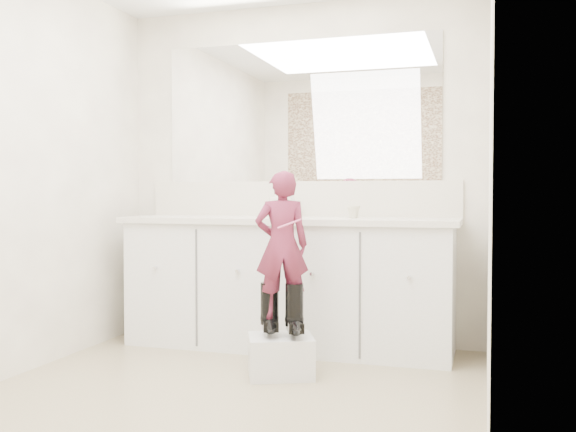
% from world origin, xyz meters
% --- Properties ---
extents(floor, '(3.00, 3.00, 0.00)m').
position_xyz_m(floor, '(0.00, 0.00, 0.00)').
color(floor, '#826D55').
rests_on(floor, ground).
extents(wall_back, '(2.60, 0.00, 2.60)m').
position_xyz_m(wall_back, '(0.00, 1.50, 1.20)').
color(wall_back, '#C1B4A4').
rests_on(wall_back, floor).
extents(wall_right, '(0.00, 3.00, 3.00)m').
position_xyz_m(wall_right, '(1.30, 0.00, 1.20)').
color(wall_right, '#C1B4A4').
rests_on(wall_right, floor).
extents(vanity_cabinet, '(2.20, 0.55, 0.85)m').
position_xyz_m(vanity_cabinet, '(0.00, 1.23, 0.42)').
color(vanity_cabinet, silver).
rests_on(vanity_cabinet, floor).
extents(countertop, '(2.28, 0.58, 0.04)m').
position_xyz_m(countertop, '(0.00, 1.21, 0.87)').
color(countertop, beige).
rests_on(countertop, vanity_cabinet).
extents(backsplash, '(2.28, 0.03, 0.25)m').
position_xyz_m(backsplash, '(0.00, 1.49, 1.02)').
color(backsplash, beige).
rests_on(backsplash, countertop).
extents(mirror, '(2.00, 0.02, 1.00)m').
position_xyz_m(mirror, '(0.00, 1.49, 1.64)').
color(mirror, white).
rests_on(mirror, wall_back).
extents(faucet, '(0.08, 0.08, 0.10)m').
position_xyz_m(faucet, '(0.00, 1.38, 0.94)').
color(faucet, silver).
rests_on(faucet, countertop).
extents(cup, '(0.10, 0.10, 0.08)m').
position_xyz_m(cup, '(0.45, 1.26, 0.93)').
color(cup, beige).
rests_on(cup, countertop).
extents(soap_bottle, '(0.12, 0.12, 0.20)m').
position_xyz_m(soap_bottle, '(-0.09, 1.26, 0.99)').
color(soap_bottle, silver).
rests_on(soap_bottle, countertop).
extents(step_stool, '(0.45, 0.42, 0.23)m').
position_xyz_m(step_stool, '(0.16, 0.56, 0.12)').
color(step_stool, silver).
rests_on(step_stool, floor).
extents(boot_left, '(0.18, 0.23, 0.30)m').
position_xyz_m(boot_left, '(0.09, 0.58, 0.38)').
color(boot_left, black).
rests_on(boot_left, step_stool).
extents(boot_right, '(0.18, 0.23, 0.30)m').
position_xyz_m(boot_right, '(0.24, 0.58, 0.38)').
color(boot_right, black).
rests_on(boot_right, step_stool).
extents(toddler, '(0.36, 0.31, 0.85)m').
position_xyz_m(toddler, '(0.16, 0.58, 0.76)').
color(toddler, '#A33253').
rests_on(toddler, step_stool).
extents(toothbrush, '(0.13, 0.06, 0.06)m').
position_xyz_m(toothbrush, '(0.23, 0.50, 0.88)').
color(toothbrush, '#D0517F').
rests_on(toothbrush, toddler).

